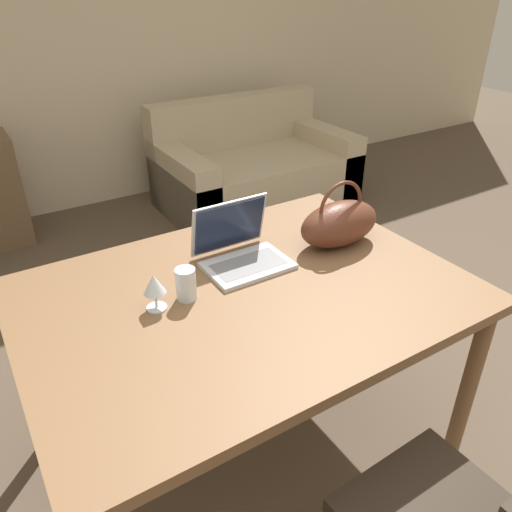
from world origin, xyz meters
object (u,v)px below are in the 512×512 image
Objects in this scene: couch at (253,170)px; handbag at (339,223)px; laptop at (239,246)px; drinking_glass at (186,284)px; wine_glass at (154,286)px.

couch is 2.27m from handbag.
handbag is (0.40, -0.09, 0.03)m from laptop.
couch is 2.61m from drinking_glass.
laptop is 0.41m from handbag.
laptop reaches higher than couch.
laptop is 2.42× the size of wine_glass.
couch is 2.68m from wine_glass.
handbag is at bearing -112.92° from couch.
drinking_glass is (-0.27, -0.12, -0.00)m from laptop.
drinking_glass is 0.67m from handbag.
handbag is (0.67, 0.03, 0.03)m from drinking_glass.
drinking_glass is at bearing -126.56° from couch.
laptop is at bearing -122.96° from couch.
couch is 4.97× the size of laptop.
laptop is at bearing 166.84° from handbag.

